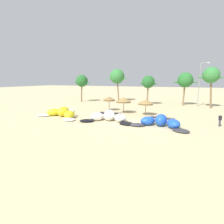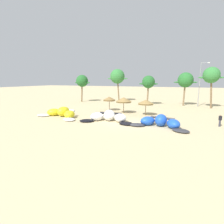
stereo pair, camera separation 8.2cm
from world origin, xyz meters
TOP-DOWN VIEW (x-y plane):
  - ground_plane at (0.00, 0.00)m, footprint 260.00×260.00m
  - kite_far_left at (-11.53, -0.15)m, footprint 8.48×4.63m
  - kite_left at (-3.18, -0.03)m, footprint 8.25×4.26m
  - kite_left_of_center at (4.19, -0.21)m, footprint 7.81×4.07m
  - beach_umbrella_near_van at (-6.77, 8.32)m, footprint 2.39×2.39m
  - beach_umbrella_middle at (-3.27, 6.83)m, footprint 2.80×2.80m
  - beach_umbrella_near_palms at (0.81, 6.41)m, footprint 2.61×2.61m
  - person_near_kites at (11.27, 2.85)m, footprint 0.36×0.24m
  - palm_leftmost at (-19.19, 18.30)m, footprint 4.78×3.19m
  - palm_left at (-11.03, 23.46)m, footprint 5.98×3.99m
  - palm_left_of_gap at (-1.50, 19.16)m, footprint 4.44×2.96m
  - palm_center_left at (6.49, 21.32)m, footprint 5.13×3.42m
  - palm_center_right at (11.41, 19.37)m, footprint 5.00×3.33m
  - lamppost_west at (9.56, 21.17)m, footprint 1.80×0.24m

SIDE VIEW (x-z plane):
  - ground_plane at x=0.00m, z-range 0.00..0.00m
  - kite_left_of_center at x=4.19m, z-range -0.18..1.38m
  - kite_far_left at x=-11.53m, z-range -0.19..1.41m
  - kite_left at x=-3.18m, z-range -0.19..1.43m
  - person_near_kites at x=11.27m, z-range 0.01..1.63m
  - beach_umbrella_near_palms at x=0.81m, z-range 0.92..3.59m
  - beach_umbrella_near_van at x=-6.77m, z-range 0.96..3.69m
  - beach_umbrella_middle at x=-3.27m, z-range 0.98..3.85m
  - palm_left_of_gap at x=-1.50m, z-range 1.90..8.84m
  - lamppost_west at x=9.56m, z-range 0.54..10.25m
  - palm_leftmost at x=-19.19m, z-range 1.95..9.18m
  - palm_center_left at x=6.49m, z-range 2.03..9.65m
  - palm_left at x=-11.03m, z-range 2.38..11.24m
  - palm_center_right at x=11.41m, z-range 2.53..11.11m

